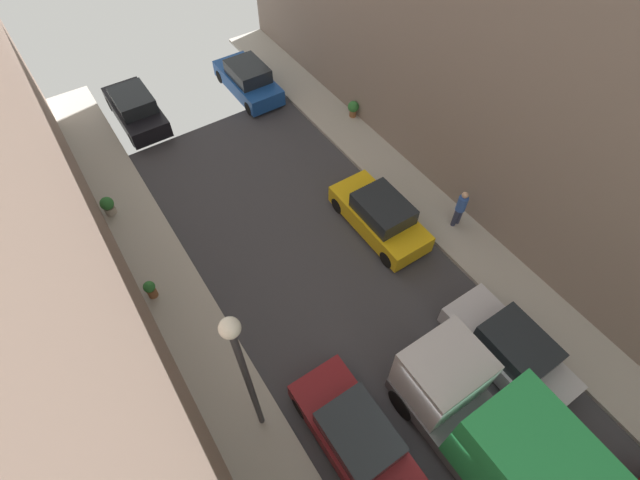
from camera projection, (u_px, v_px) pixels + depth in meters
ground at (445, 414)px, 13.54m from camera, size 32.00×32.00×0.00m
sidewalk_right at (557, 327)px, 15.15m from camera, size 2.00×44.00×0.15m
parked_car_left_2 at (356, 436)px, 12.48m from camera, size 1.78×4.20×1.57m
parked_car_left_3 at (136, 109)px, 21.11m from camera, size 1.78×4.20×1.57m
parked_car_right_1 at (510, 350)px, 13.99m from camera, size 1.78×4.20×1.57m
parked_car_right_2 at (380, 216)px, 17.21m from camera, size 1.78×4.20×1.57m
parked_car_right_3 at (248, 80)px, 22.48m from camera, size 1.78×4.20×1.57m
delivery_truck at (516, 460)px, 11.13m from camera, size 2.26×6.60×3.38m
pedestrian at (461, 208)px, 16.99m from camera, size 0.40×0.36×1.72m
potted_plant_3 at (150, 289)px, 15.48m from camera, size 0.40×0.40×0.74m
potted_plant_4 at (108, 205)px, 17.72m from camera, size 0.51×0.51×0.79m
potted_plant_5 at (353, 108)px, 21.33m from camera, size 0.51×0.51×0.78m
lamp_post at (244, 368)px, 10.09m from camera, size 0.44×0.44×6.17m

